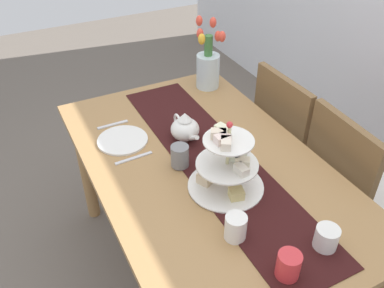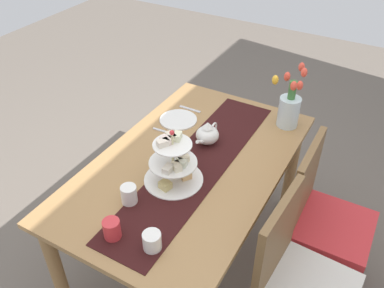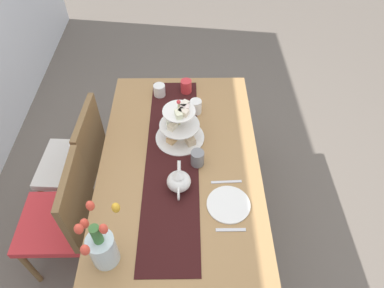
{
  "view_description": "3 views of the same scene",
  "coord_description": "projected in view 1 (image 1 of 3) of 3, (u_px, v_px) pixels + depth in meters",
  "views": [
    {
      "loc": [
        1.18,
        -0.66,
        1.85
      ],
      "look_at": [
        -0.08,
        -0.03,
        0.81
      ],
      "focal_mm": 38.46,
      "sensor_mm": 36.0,
      "label": 1
    },
    {
      "loc": [
        1.44,
        0.83,
        2.13
      ],
      "look_at": [
        -0.09,
        -0.04,
        0.8
      ],
      "focal_mm": 37.89,
      "sensor_mm": 36.0,
      "label": 2
    },
    {
      "loc": [
        -1.27,
        -0.06,
        2.32
      ],
      "look_at": [
        0.07,
        -0.07,
        0.8
      ],
      "focal_mm": 32.26,
      "sensor_mm": 36.0,
      "label": 3
    }
  ],
  "objects": [
    {
      "name": "cream_jug",
      "position": [
        326.0,
        238.0,
        1.36
      ],
      "size": [
        0.08,
        0.08,
        0.08
      ],
      "primitive_type": "cylinder",
      "color": "white",
      "rests_on": "dining_table"
    },
    {
      "name": "mug_grey",
      "position": [
        180.0,
        156.0,
        1.7
      ],
      "size": [
        0.08,
        0.08,
        0.09
      ],
      "primitive_type": "cylinder",
      "color": "slate",
      "rests_on": "table_runner"
    },
    {
      "name": "knife_left",
      "position": [
        134.0,
        158.0,
        1.77
      ],
      "size": [
        0.02,
        0.17,
        0.01
      ],
      "primitive_type": "cube",
      "rotation": [
        0.0,
        0.0,
        0.04
      ],
      "color": "silver",
      "rests_on": "dining_table"
    },
    {
      "name": "tulip_vase",
      "position": [
        208.0,
        65.0,
        2.21
      ],
      "size": [
        0.24,
        0.16,
        0.37
      ],
      "color": "silver",
      "rests_on": "dining_table"
    },
    {
      "name": "tiered_cake_stand",
      "position": [
        227.0,
        166.0,
        1.56
      ],
      "size": [
        0.3,
        0.3,
        0.3
      ],
      "color": "beige",
      "rests_on": "table_runner"
    },
    {
      "name": "teapot",
      "position": [
        185.0,
        128.0,
        1.85
      ],
      "size": [
        0.24,
        0.13,
        0.14
      ],
      "color": "white",
      "rests_on": "table_runner"
    },
    {
      "name": "chair_right",
      "position": [
        350.0,
        187.0,
        1.99
      ],
      "size": [
        0.44,
        0.44,
        0.91
      ],
      "color": "brown",
      "rests_on": "ground_plane"
    },
    {
      "name": "mug_white_text",
      "position": [
        236.0,
        227.0,
        1.39
      ],
      "size": [
        0.08,
        0.08,
        0.09
      ],
      "primitive_type": "cylinder",
      "color": "white",
      "rests_on": "dining_table"
    },
    {
      "name": "dinner_plate_left",
      "position": [
        123.0,
        140.0,
        1.87
      ],
      "size": [
        0.23,
        0.23,
        0.01
      ],
      "primitive_type": "cylinder",
      "color": "white",
      "rests_on": "dining_table"
    },
    {
      "name": "dining_table",
      "position": [
        205.0,
        183.0,
        1.81
      ],
      "size": [
        1.52,
        0.92,
        0.75
      ],
      "color": "#A37747",
      "rests_on": "ground_plane"
    },
    {
      "name": "ground_plane",
      "position": [
        203.0,
        273.0,
        2.19
      ],
      "size": [
        8.0,
        8.0,
        0.0
      ],
      "primitive_type": "plane",
      "color": "#6B6056"
    },
    {
      "name": "fork_left",
      "position": [
        113.0,
        125.0,
        1.97
      ],
      "size": [
        0.02,
        0.15,
        0.01
      ],
      "primitive_type": "cube",
      "rotation": [
        0.0,
        0.0,
        -0.0
      ],
      "color": "silver",
      "rests_on": "dining_table"
    },
    {
      "name": "chair_left",
      "position": [
        293.0,
        139.0,
        2.31
      ],
      "size": [
        0.42,
        0.42,
        0.91
      ],
      "color": "brown",
      "rests_on": "ground_plane"
    },
    {
      "name": "table_runner",
      "position": [
        215.0,
        160.0,
        1.76
      ],
      "size": [
        1.4,
        0.31,
        0.0
      ],
      "primitive_type": "cube",
      "color": "black",
      "rests_on": "dining_table"
    },
    {
      "name": "mug_orange",
      "position": [
        288.0,
        265.0,
        1.27
      ],
      "size": [
        0.08,
        0.08,
        0.09
      ],
      "primitive_type": "cylinder",
      "color": "red",
      "rests_on": "dining_table"
    }
  ]
}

